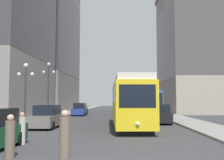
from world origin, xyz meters
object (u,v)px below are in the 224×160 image
parked_car_left_near (80,110)px  lamp_post_left_near (25,84)px  pedestrian_crossing_far (10,138)px  transit_bus (148,102)px  streetcar (129,101)px  parked_car_right_far (160,114)px  lamp_post_left_far (48,82)px  pedestrian_on_sidewalk (22,129)px  parked_car_left_mid (47,117)px  pedestrian_crossing_near (65,136)px

parked_car_left_near → lamp_post_left_near: lamp_post_left_near is taller
pedestrian_crossing_far → transit_bus: bearing=-112.7°
streetcar → transit_bus: streetcar is taller
parked_car_left_near → parked_car_right_far: bearing=-53.5°
transit_bus → parked_car_right_far: transit_bus is taller
transit_bus → lamp_post_left_far: bearing=-140.7°
streetcar → pedestrian_on_sidewalk: size_ratio=7.85×
parked_car_left_near → parked_car_left_mid: 17.45m
parked_car_left_mid → transit_bus: bearing=59.5°
parked_car_right_far → pedestrian_on_sidewalk: bearing=58.2°
pedestrian_crossing_near → pedestrian_crossing_far: bearing=-95.5°
parked_car_left_mid → pedestrian_crossing_far: (1.65, -11.11, -0.08)m
lamp_post_left_far → pedestrian_crossing_far: bearing=-79.0°
parked_car_left_near → parked_car_left_mid: bearing=-90.1°
lamp_post_left_near → pedestrian_on_sidewalk: bearing=-70.8°
parked_car_left_mid → pedestrian_crossing_far: 11.23m
streetcar → lamp_post_left_far: 10.81m
parked_car_left_near → pedestrian_crossing_near: bearing=-82.7°
lamp_post_left_far → transit_bus: bearing=38.0°
parked_car_left_near → pedestrian_crossing_far: 28.61m
streetcar → lamp_post_left_near: size_ratio=2.46×
streetcar → parked_car_left_mid: (-6.62, -0.80, -1.26)m
parked_car_right_far → parked_car_left_mid: bearing=27.9°
transit_bus → pedestrian_on_sidewalk: transit_bus is taller
pedestrian_on_sidewalk → pedestrian_crossing_far: bearing=11.1°
pedestrian_on_sidewalk → lamp_post_left_far: 15.78m
pedestrian_on_sidewalk → streetcar: bearing=145.5°
transit_bus → pedestrian_crossing_far: transit_bus is taller
streetcar → parked_car_right_far: size_ratio=2.59×
streetcar → parked_car_left_mid: bearing=-175.6°
lamp_post_left_far → pedestrian_crossing_near: bearing=-72.8°
pedestrian_crossing_far → lamp_post_left_far: 18.89m
parked_car_right_far → pedestrian_crossing_near: parked_car_right_far is taller
parked_car_right_far → lamp_post_left_far: size_ratio=0.79×
transit_bus → pedestrian_crossing_far: (-8.15, -27.40, -1.18)m
pedestrian_crossing_near → lamp_post_left_near: lamp_post_left_near is taller
parked_car_left_near → parked_car_left_mid: (0.00, -17.45, -0.00)m
parked_car_left_near → parked_car_left_mid: same height
streetcar → pedestrian_crossing_near: streetcar is taller
streetcar → parked_car_right_far: streetcar is taller
streetcar → parked_car_left_near: streetcar is taller
parked_car_right_far → lamp_post_left_far: (-11.59, 2.72, 3.28)m
parked_car_left_near → transit_bus: bearing=-6.9°
streetcar → lamp_post_left_near: (-8.52, -0.62, 1.42)m
streetcar → parked_car_right_far: bearing=47.2°
pedestrian_on_sidewalk → lamp_post_left_far: size_ratio=0.26×
streetcar → lamp_post_left_near: 8.66m
streetcar → pedestrian_on_sidewalk: bearing=-125.2°
parked_car_left_mid → lamp_post_left_near: lamp_post_left_near is taller
pedestrian_crossing_near → parked_car_right_far: bearing=150.3°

